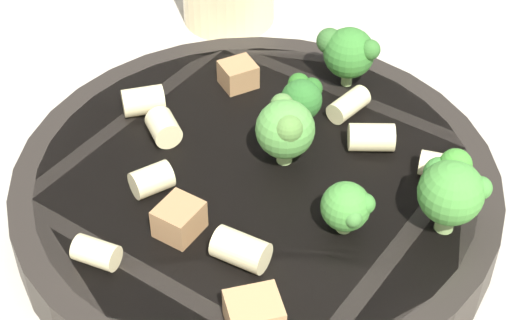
{
  "coord_description": "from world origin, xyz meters",
  "views": [
    {
      "loc": [
        -0.2,
        -0.31,
        0.37
      ],
      "look_at": [
        0.0,
        0.0,
        0.04
      ],
      "focal_mm": 60.0,
      "sensor_mm": 36.0,
      "label": 1
    }
  ],
  "objects_px": {
    "chicken_chunk_1": "(179,219)",
    "rigatoni_1": "(241,250)",
    "rigatoni_3": "(371,137)",
    "rigatoni_0": "(143,101)",
    "broccoli_floret_1": "(348,52)",
    "rigatoni_4": "(349,105)",
    "rigatoni_7": "(164,128)",
    "chicken_chunk_0": "(254,314)",
    "broccoli_floret_2": "(347,207)",
    "broccoli_floret_0": "(284,127)",
    "rigatoni_6": "(152,180)",
    "chicken_chunk_2": "(238,74)",
    "broccoli_floret_3": "(302,97)",
    "broccoli_floret_4": "(451,189)",
    "pasta_bowl": "(256,189)",
    "rigatoni_2": "(437,165)",
    "rigatoni_5": "(96,253)"
  },
  "relations": [
    {
      "from": "chicken_chunk_0",
      "to": "rigatoni_1",
      "type": "bearing_deg",
      "value": 66.99
    },
    {
      "from": "rigatoni_1",
      "to": "rigatoni_4",
      "type": "xyz_separation_m",
      "value": [
        0.12,
        0.07,
        -0.0
      ]
    },
    {
      "from": "chicken_chunk_0",
      "to": "rigatoni_6",
      "type": "bearing_deg",
      "value": 88.89
    },
    {
      "from": "broccoli_floret_0",
      "to": "rigatoni_6",
      "type": "xyz_separation_m",
      "value": [
        -0.08,
        0.02,
        -0.02
      ]
    },
    {
      "from": "rigatoni_1",
      "to": "broccoli_floret_3",
      "type": "bearing_deg",
      "value": 40.57
    },
    {
      "from": "chicken_chunk_0",
      "to": "chicken_chunk_1",
      "type": "relative_size",
      "value": 1.12
    },
    {
      "from": "rigatoni_5",
      "to": "rigatoni_6",
      "type": "xyz_separation_m",
      "value": [
        0.05,
        0.03,
        0.0
      ]
    },
    {
      "from": "broccoli_floret_2",
      "to": "chicken_chunk_1",
      "type": "xyz_separation_m",
      "value": [
        -0.08,
        0.05,
        -0.01
      ]
    },
    {
      "from": "rigatoni_0",
      "to": "rigatoni_7",
      "type": "xyz_separation_m",
      "value": [
        -0.0,
        -0.03,
        -0.0
      ]
    },
    {
      "from": "broccoli_floret_1",
      "to": "broccoli_floret_2",
      "type": "bearing_deg",
      "value": -126.95
    },
    {
      "from": "rigatoni_0",
      "to": "chicken_chunk_0",
      "type": "distance_m",
      "value": 0.18
    },
    {
      "from": "rigatoni_7",
      "to": "rigatoni_4",
      "type": "bearing_deg",
      "value": -20.31
    },
    {
      "from": "pasta_bowl",
      "to": "broccoli_floret_2",
      "type": "xyz_separation_m",
      "value": [
        0.02,
        -0.07,
        0.03
      ]
    },
    {
      "from": "broccoli_floret_1",
      "to": "rigatoni_4",
      "type": "bearing_deg",
      "value": -123.89
    },
    {
      "from": "broccoli_floret_4",
      "to": "rigatoni_2",
      "type": "relative_size",
      "value": 2.24
    },
    {
      "from": "chicken_chunk_1",
      "to": "rigatoni_6",
      "type": "bearing_deg",
      "value": 86.56
    },
    {
      "from": "rigatoni_5",
      "to": "rigatoni_0",
      "type": "bearing_deg",
      "value": 52.1
    },
    {
      "from": "broccoli_floret_3",
      "to": "rigatoni_5",
      "type": "relative_size",
      "value": 1.27
    },
    {
      "from": "rigatoni_1",
      "to": "broccoli_floret_2",
      "type": "bearing_deg",
      "value": -10.51
    },
    {
      "from": "rigatoni_3",
      "to": "chicken_chunk_2",
      "type": "bearing_deg",
      "value": 109.14
    },
    {
      "from": "broccoli_floret_3",
      "to": "rigatoni_1",
      "type": "bearing_deg",
      "value": -139.43
    },
    {
      "from": "broccoli_floret_2",
      "to": "chicken_chunk_1",
      "type": "distance_m",
      "value": 0.09
    },
    {
      "from": "broccoli_floret_1",
      "to": "broccoli_floret_4",
      "type": "relative_size",
      "value": 0.92
    },
    {
      "from": "rigatoni_2",
      "to": "chicken_chunk_2",
      "type": "xyz_separation_m",
      "value": [
        -0.05,
        0.14,
        0.0
      ]
    },
    {
      "from": "pasta_bowl",
      "to": "broccoli_floret_2",
      "type": "distance_m",
      "value": 0.07
    },
    {
      "from": "broccoli_floret_0",
      "to": "rigatoni_2",
      "type": "bearing_deg",
      "value": -41.05
    },
    {
      "from": "broccoli_floret_4",
      "to": "rigatoni_4",
      "type": "distance_m",
      "value": 0.11
    },
    {
      "from": "broccoli_floret_0",
      "to": "chicken_chunk_0",
      "type": "distance_m",
      "value": 0.13
    },
    {
      "from": "rigatoni_0",
      "to": "rigatoni_1",
      "type": "xyz_separation_m",
      "value": [
        -0.01,
        -0.14,
        -0.0
      ]
    },
    {
      "from": "chicken_chunk_1",
      "to": "rigatoni_1",
      "type": "bearing_deg",
      "value": -65.58
    },
    {
      "from": "rigatoni_2",
      "to": "rigatoni_3",
      "type": "height_order",
      "value": "rigatoni_3"
    },
    {
      "from": "broccoli_floret_1",
      "to": "chicken_chunk_0",
      "type": "height_order",
      "value": "broccoli_floret_1"
    },
    {
      "from": "rigatoni_7",
      "to": "chicken_chunk_0",
      "type": "relative_size",
      "value": 0.79
    },
    {
      "from": "rigatoni_1",
      "to": "rigatoni_5",
      "type": "relative_size",
      "value": 1.22
    },
    {
      "from": "pasta_bowl",
      "to": "broccoli_floret_4",
      "type": "bearing_deg",
      "value": -54.86
    },
    {
      "from": "rigatoni_1",
      "to": "pasta_bowl",
      "type": "bearing_deg",
      "value": 51.01
    },
    {
      "from": "broccoli_floret_3",
      "to": "broccoli_floret_4",
      "type": "bearing_deg",
      "value": -83.67
    },
    {
      "from": "chicken_chunk_2",
      "to": "chicken_chunk_1",
      "type": "bearing_deg",
      "value": -135.0
    },
    {
      "from": "rigatoni_0",
      "to": "pasta_bowl",
      "type": "bearing_deg",
      "value": -71.34
    },
    {
      "from": "broccoli_floret_1",
      "to": "rigatoni_1",
      "type": "bearing_deg",
      "value": -145.62
    },
    {
      "from": "rigatoni_3",
      "to": "rigatoni_0",
      "type": "bearing_deg",
      "value": 133.49
    },
    {
      "from": "broccoli_floret_0",
      "to": "rigatoni_3",
      "type": "relative_size",
      "value": 1.53
    },
    {
      "from": "broccoli_floret_0",
      "to": "rigatoni_5",
      "type": "xyz_separation_m",
      "value": [
        -0.13,
        -0.02,
        -0.02
      ]
    },
    {
      "from": "rigatoni_3",
      "to": "chicken_chunk_1",
      "type": "height_order",
      "value": "chicken_chunk_1"
    },
    {
      "from": "broccoli_floret_1",
      "to": "rigatoni_5",
      "type": "bearing_deg",
      "value": -164.58
    },
    {
      "from": "chicken_chunk_1",
      "to": "rigatoni_0",
      "type": "bearing_deg",
      "value": 73.4
    },
    {
      "from": "broccoli_floret_1",
      "to": "broccoli_floret_3",
      "type": "distance_m",
      "value": 0.05
    },
    {
      "from": "rigatoni_1",
      "to": "rigatoni_2",
      "type": "xyz_separation_m",
      "value": [
        0.13,
        -0.0,
        -0.0
      ]
    },
    {
      "from": "broccoli_floret_2",
      "to": "chicken_chunk_1",
      "type": "bearing_deg",
      "value": 148.11
    },
    {
      "from": "broccoli_floret_3",
      "to": "broccoli_floret_4",
      "type": "distance_m",
      "value": 0.12
    }
  ]
}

